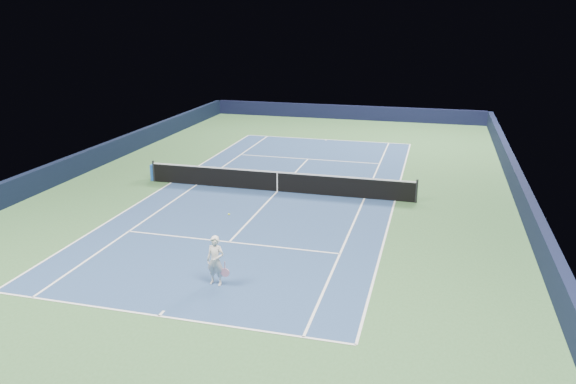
# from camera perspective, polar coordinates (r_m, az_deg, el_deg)

# --- Properties ---
(ground) EXTENTS (40.00, 40.00, 0.00)m
(ground) POSITION_cam_1_polar(r_m,az_deg,el_deg) (26.47, -1.09, 0.06)
(ground) COLOR #345D32
(ground) RESTS_ON ground
(wall_far) EXTENTS (22.00, 0.35, 1.10)m
(wall_far) POSITION_cam_1_polar(r_m,az_deg,el_deg) (45.24, 5.93, 8.06)
(wall_far) COLOR black
(wall_far) RESTS_ON ground
(wall_right) EXTENTS (0.35, 40.00, 1.10)m
(wall_right) POSITION_cam_1_polar(r_m,az_deg,el_deg) (25.65, 22.84, -0.66)
(wall_right) COLOR black
(wall_right) RESTS_ON ground
(wall_left) EXTENTS (0.35, 40.00, 1.10)m
(wall_left) POSITION_cam_1_polar(r_m,az_deg,el_deg) (31.01, -20.72, 2.58)
(wall_left) COLOR black
(wall_left) RESTS_ON ground
(court_surface) EXTENTS (10.97, 23.77, 0.01)m
(court_surface) POSITION_cam_1_polar(r_m,az_deg,el_deg) (26.47, -1.09, 0.06)
(court_surface) COLOR navy
(court_surface) RESTS_ON ground
(baseline_far) EXTENTS (10.97, 0.08, 0.00)m
(baseline_far) POSITION_cam_1_polar(r_m,az_deg,el_deg) (37.66, 3.93, 5.35)
(baseline_far) COLOR white
(baseline_far) RESTS_ON ground
(baseline_near) EXTENTS (10.97, 0.08, 0.00)m
(baseline_near) POSITION_cam_1_polar(r_m,az_deg,el_deg) (16.30, -12.97, -12.18)
(baseline_near) COLOR white
(baseline_near) RESTS_ON ground
(sideline_doubles_right) EXTENTS (0.08, 23.77, 0.00)m
(sideline_doubles_right) POSITION_cam_1_polar(r_m,az_deg,el_deg) (25.57, 10.81, -0.88)
(sideline_doubles_right) COLOR white
(sideline_doubles_right) RESTS_ON ground
(sideline_doubles_left) EXTENTS (0.08, 23.77, 0.00)m
(sideline_doubles_left) POSITION_cam_1_polar(r_m,az_deg,el_deg) (28.42, -11.78, 0.94)
(sideline_doubles_left) COLOR white
(sideline_doubles_left) RESTS_ON ground
(sideline_singles_right) EXTENTS (0.08, 23.77, 0.00)m
(sideline_singles_right) POSITION_cam_1_polar(r_m,az_deg,el_deg) (25.69, 7.77, -0.64)
(sideline_singles_right) COLOR white
(sideline_singles_right) RESTS_ON ground
(sideline_singles_left) EXTENTS (0.08, 23.77, 0.00)m
(sideline_singles_left) POSITION_cam_1_polar(r_m,az_deg,el_deg) (27.85, -9.25, 0.74)
(sideline_singles_left) COLOR white
(sideline_singles_left) RESTS_ON ground
(service_line_far) EXTENTS (8.23, 0.08, 0.00)m
(service_line_far) POSITION_cam_1_polar(r_m,az_deg,el_deg) (32.44, 2.04, 3.37)
(service_line_far) COLOR white
(service_line_far) RESTS_ON ground
(service_line_near) EXTENTS (8.23, 0.08, 0.00)m
(service_line_near) POSITION_cam_1_polar(r_m,az_deg,el_deg) (20.77, -5.99, -5.07)
(service_line_near) COLOR white
(service_line_near) RESTS_ON ground
(center_service_line) EXTENTS (0.08, 12.80, 0.00)m
(center_service_line) POSITION_cam_1_polar(r_m,az_deg,el_deg) (26.47, -1.09, 0.08)
(center_service_line) COLOR white
(center_service_line) RESTS_ON ground
(center_mark_far) EXTENTS (0.08, 0.30, 0.00)m
(center_mark_far) POSITION_cam_1_polar(r_m,az_deg,el_deg) (37.52, 3.89, 5.30)
(center_mark_far) COLOR white
(center_mark_far) RESTS_ON ground
(center_mark_near) EXTENTS (0.08, 0.30, 0.00)m
(center_mark_near) POSITION_cam_1_polar(r_m,az_deg,el_deg) (16.41, -12.73, -11.93)
(center_mark_near) COLOR white
(center_mark_near) RESTS_ON ground
(tennis_net) EXTENTS (12.90, 0.10, 1.07)m
(tennis_net) POSITION_cam_1_polar(r_m,az_deg,el_deg) (26.33, -1.09, 1.11)
(tennis_net) COLOR black
(tennis_net) RESTS_ON ground
(sponsor_cube) EXTENTS (0.58, 0.47, 0.81)m
(sponsor_cube) POSITION_cam_1_polar(r_m,az_deg,el_deg) (28.97, -13.19, 1.98)
(sponsor_cube) COLOR #1D50B1
(sponsor_cube) RESTS_ON ground
(tennis_player) EXTENTS (0.77, 1.26, 1.99)m
(tennis_player) POSITION_cam_1_polar(r_m,az_deg,el_deg) (17.40, -7.36, -6.94)
(tennis_player) COLOR silver
(tennis_player) RESTS_ON ground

